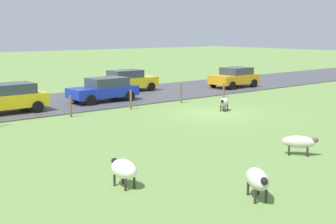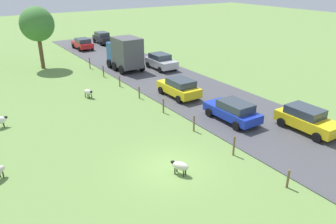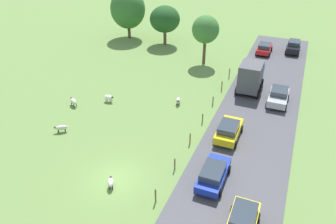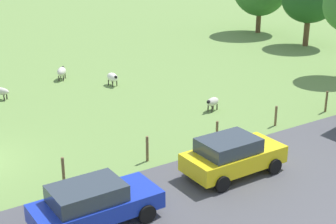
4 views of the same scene
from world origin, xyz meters
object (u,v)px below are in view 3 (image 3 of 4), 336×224
(car_0, at_px, (264,48))
(car_2, at_px, (278,96))
(sheep_1, at_px, (61,128))
(car_4, at_px, (293,46))
(tree_0, at_px, (206,30))
(truck_0, at_px, (251,76))
(sheep_0, at_px, (109,98))
(sheep_2, at_px, (73,101))
(car_5, at_px, (242,223))
(sheep_3, at_px, (111,182))
(tree_1, at_px, (128,9))
(car_3, at_px, (213,174))
(car_6, at_px, (229,130))
(sheep_4, at_px, (178,100))
(tree_2, at_px, (165,19))

(car_0, bearing_deg, car_2, -76.06)
(sheep_1, distance_m, car_4, 35.59)
(tree_0, relative_size, car_4, 1.66)
(truck_0, height_order, car_0, truck_0)
(sheep_0, xyz_separation_m, sheep_2, (-3.06, -2.21, 0.02))
(sheep_2, height_order, car_5, car_5)
(truck_0, bearing_deg, sheep_0, -148.65)
(truck_0, xyz_separation_m, car_2, (3.43, -1.75, -1.01))
(sheep_1, bearing_deg, car_0, 62.25)
(sheep_3, relative_size, tree_1, 0.13)
(tree_0, xyz_separation_m, car_3, (7.58, -22.29, -3.94))
(car_0, bearing_deg, car_6, -89.61)
(car_0, distance_m, car_5, 33.33)
(sheep_0, height_order, car_3, car_3)
(car_3, bearing_deg, car_0, 90.86)
(car_2, bearing_deg, car_5, -90.58)
(sheep_2, distance_m, truck_0, 20.06)
(tree_0, height_order, car_5, tree_0)
(sheep_2, bearing_deg, sheep_4, 23.95)
(sheep_3, bearing_deg, tree_1, 115.69)
(car_5, height_order, car_6, car_6)
(tree_0, bearing_deg, car_0, 44.47)
(sheep_1, xyz_separation_m, car_3, (15.24, -1.15, 0.34))
(car_2, bearing_deg, car_0, 103.94)
(tree_0, height_order, tree_1, tree_1)
(tree_0, xyz_separation_m, car_6, (7.30, -16.07, -3.89))
(sheep_4, relative_size, car_4, 0.27)
(truck_0, distance_m, car_5, 20.56)
(car_0, bearing_deg, sheep_2, -125.40)
(sheep_3, xyz_separation_m, truck_0, (6.80, 19.91, 1.40))
(car_5, distance_m, car_6, 10.60)
(tree_1, bearing_deg, sheep_3, -64.31)
(sheep_2, bearing_deg, tree_1, 102.78)
(sheep_0, distance_m, tree_2, 19.77)
(truck_0, bearing_deg, sheep_1, -134.51)
(car_4, bearing_deg, car_5, -90.74)
(car_4, relative_size, car_5, 0.96)
(sheep_0, relative_size, car_2, 0.28)
(sheep_1, xyz_separation_m, sheep_2, (-1.93, 4.61, 0.06))
(tree_1, relative_size, tree_2, 1.31)
(sheep_4, relative_size, car_0, 0.27)
(sheep_4, height_order, car_5, car_5)
(tree_1, bearing_deg, tree_2, -6.08)
(sheep_0, distance_m, sheep_3, 13.47)
(sheep_1, height_order, tree_1, tree_1)
(car_2, bearing_deg, sheep_1, -143.75)
(car_4, bearing_deg, truck_0, -103.83)
(tree_1, height_order, car_0, tree_1)
(sheep_4, bearing_deg, sheep_2, -156.05)
(tree_0, height_order, car_3, tree_0)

